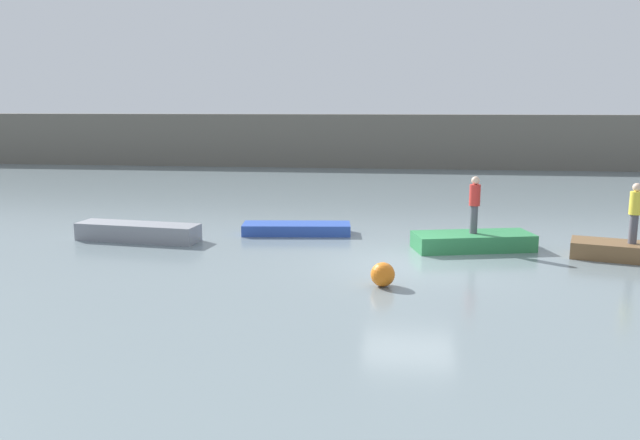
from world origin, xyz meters
TOP-DOWN VIEW (x-y plane):
  - ground_plane at (0.00, 0.00)m, footprint 120.00×120.00m
  - embankment_wall at (0.00, 25.80)m, footprint 80.00×1.20m
  - rowboat_grey at (-8.50, 2.00)m, footprint 4.02×1.42m
  - rowboat_blue at (-3.68, 3.60)m, footprint 3.64×1.46m
  - rowboat_green at (1.86, 2.00)m, footprint 3.69×2.10m
  - rowboat_brown at (6.07, 1.23)m, footprint 3.33×2.01m
  - person_red_shirt at (1.86, 2.00)m, footprint 0.32×0.32m
  - person_yellow_shirt at (6.07, 1.23)m, footprint 0.32×0.32m
  - mooring_buoy at (-0.69, -2.19)m, footprint 0.58×0.58m

SIDE VIEW (x-z plane):
  - ground_plane at x=0.00m, z-range 0.00..0.00m
  - rowboat_blue at x=-3.68m, z-range 0.00..0.36m
  - rowboat_brown at x=6.07m, z-range 0.00..0.47m
  - rowboat_green at x=1.86m, z-range 0.00..0.49m
  - rowboat_grey at x=-8.50m, z-range 0.00..0.55m
  - mooring_buoy at x=-0.69m, z-range 0.00..0.58m
  - person_yellow_shirt at x=6.07m, z-range 0.56..2.24m
  - person_red_shirt at x=1.86m, z-range 0.59..2.28m
  - embankment_wall at x=0.00m, z-range 0.00..3.53m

